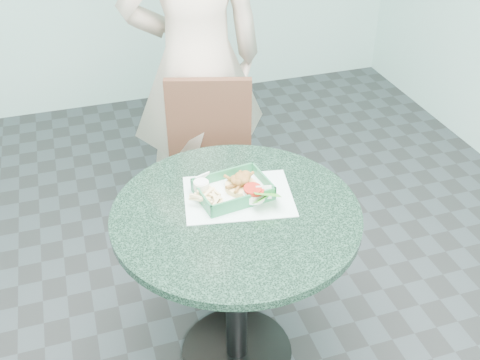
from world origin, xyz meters
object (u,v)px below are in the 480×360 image
object	(u,v)px
diner_person	(194,18)
sauce_ramekin	(202,187)
cafe_table	(236,251)
crab_sandwich	(241,186)
dining_chair	(216,166)
food_basket	(233,196)

from	to	relation	value
diner_person	sauce_ramekin	bearing A→B (deg)	74.91
cafe_table	diner_person	xyz separation A→B (m)	(0.09, 0.92, 0.56)
crab_sandwich	sauce_ramekin	distance (m)	0.14
diner_person	sauce_ramekin	world-z (taller)	diner_person
diner_person	crab_sandwich	xyz separation A→B (m)	(-0.05, -0.83, -0.34)
cafe_table	dining_chair	world-z (taller)	dining_chair
diner_person	sauce_ramekin	xyz separation A→B (m)	(-0.18, -0.79, -0.34)
food_basket	cafe_table	bearing A→B (deg)	-100.06
cafe_table	diner_person	distance (m)	1.08
cafe_table	food_basket	xyz separation A→B (m)	(0.01, 0.08, 0.19)
food_basket	sauce_ramekin	distance (m)	0.12
diner_person	food_basket	xyz separation A→B (m)	(-0.08, -0.83, -0.37)
sauce_ramekin	crab_sandwich	bearing A→B (deg)	-17.00
food_basket	sauce_ramekin	size ratio (longest dim) A/B	4.55
diner_person	cafe_table	bearing A→B (deg)	82.04
sauce_ramekin	food_basket	bearing A→B (deg)	-24.49
cafe_table	crab_sandwich	xyz separation A→B (m)	(0.05, 0.09, 0.22)
cafe_table	sauce_ramekin	bearing A→B (deg)	123.75
cafe_table	dining_chair	xyz separation A→B (m)	(0.10, 0.63, -0.05)
diner_person	food_basket	bearing A→B (deg)	82.47
crab_sandwich	diner_person	bearing A→B (deg)	86.81
sauce_ramekin	diner_person	bearing A→B (deg)	76.98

